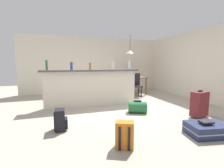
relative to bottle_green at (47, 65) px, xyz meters
name	(u,v)px	position (x,y,z in m)	size (l,w,h in m)	color
ground_plane	(119,109)	(1.98, -0.54, -1.29)	(13.00, 13.00, 0.05)	#ADA393
wall_back	(96,65)	(1.98, 2.51, -0.02)	(6.60, 0.10, 2.50)	silver
wall_right	(195,65)	(5.03, -0.24, -0.02)	(0.10, 6.00, 2.50)	silver
partition_half_wall	(92,89)	(1.27, -0.05, -0.73)	(2.80, 0.20, 1.08)	silver
bar_countertop	(92,70)	(1.27, -0.05, -0.16)	(2.96, 0.40, 0.05)	#4C4C51
bottle_green	(47,65)	(0.00, 0.00, 0.00)	(0.06, 0.06, 0.28)	#2D6B38
bottle_blue	(71,66)	(0.67, -0.08, -0.03)	(0.07, 0.07, 0.22)	#284C89
bottle_amber	(90,66)	(1.23, -0.06, -0.03)	(0.06, 0.06, 0.21)	#9E661E
bottle_white	(113,65)	(1.94, -0.07, -0.02)	(0.07, 0.07, 0.25)	silver
bottle_clear	(129,65)	(2.55, 0.02, 0.00)	(0.07, 0.07, 0.28)	silver
dining_table	(132,79)	(3.29, 1.36, -0.62)	(1.10, 0.80, 0.74)	brown
dining_chair_near_partition	(136,84)	(3.19, 0.80, -0.75)	(0.46, 0.46, 0.93)	black
dining_chair_far_side	(129,81)	(3.39, 1.93, -0.75)	(0.43, 0.43, 0.93)	black
pendant_lamp	(130,52)	(3.19, 1.38, 0.53)	(0.34, 0.34, 0.82)	black
suitcase_flat_navy	(207,129)	(2.87, -2.76, -1.16)	(0.87, 0.61, 0.22)	#1E284C
backpack_black	(61,120)	(0.32, -1.68, -1.06)	(0.26, 0.28, 0.42)	black
duffel_bag_green	(137,107)	(2.28, -1.14, -1.11)	(0.56, 0.46, 0.34)	#286B3D
suitcase_upright_maroon	(199,104)	(3.56, -1.92, -0.93)	(0.49, 0.35, 0.67)	maroon
backpack_orange	(125,135)	(1.26, -2.69, -1.06)	(0.33, 0.31, 0.42)	orange
book_stack	(206,122)	(2.84, -2.75, -1.02)	(0.30, 0.24, 0.06)	tan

